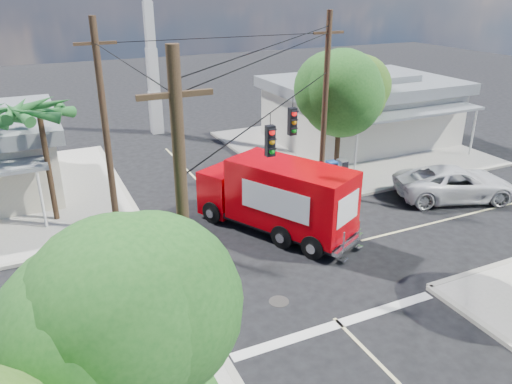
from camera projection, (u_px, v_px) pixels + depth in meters
ground at (278, 261)px, 19.58m from camera, size 120.00×120.00×0.00m
sidewalk_ne at (348, 148)px, 32.91m from camera, size 14.12×14.12×0.14m
road_markings at (296, 280)px, 18.35m from camera, size 32.00×32.00×0.01m
building_ne at (361, 108)px, 33.58m from camera, size 11.80×10.20×4.50m
radio_tower at (151, 53)px, 34.29m from camera, size 0.80×0.80×17.00m
tree_sw_front at (129, 333)px, 8.87m from camera, size 3.88×3.78×6.03m
tree_ne_front at (341, 93)px, 26.21m from camera, size 4.21×4.14×6.66m
tree_ne_back at (356, 92)px, 29.29m from camera, size 3.77×3.66×5.82m
palm_nw_front at (39, 113)px, 20.95m from camera, size 3.01×3.08×5.59m
utility_poles at (222, 141)px, 18.49m from camera, size 12.00×10.68×9.00m
vending_boxes at (331, 171)px, 27.04m from camera, size 1.90×0.50×1.10m
delivery_truck at (277, 197)px, 21.35m from camera, size 5.32×7.59×3.21m
parked_car at (456, 183)px, 25.00m from camera, size 6.55×4.63×1.66m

